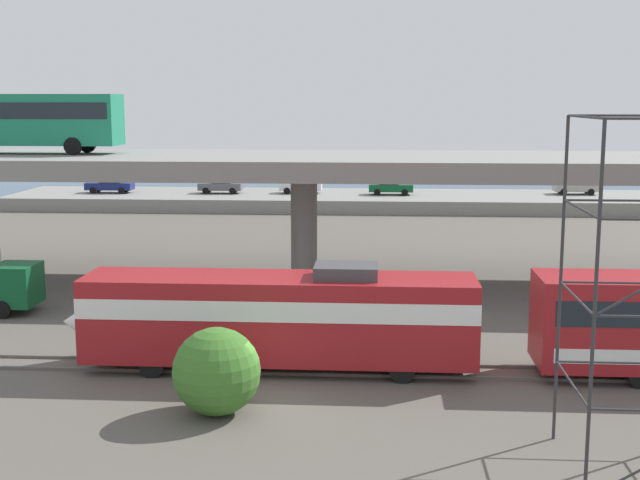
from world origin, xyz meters
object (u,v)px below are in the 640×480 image
at_px(parked_car_3, 221,185).
at_px(parked_car_4, 301,185).
at_px(transit_bus_on_overpass, 16,118).
at_px(parked_car_0, 110,185).
at_px(parked_car_1, 390,187).
at_px(parked_car_2, 576,186).
at_px(train_locomotive, 260,314).

height_order(parked_car_3, parked_car_4, same).
bearing_deg(transit_bus_on_overpass, parked_car_0, -80.78).
relative_size(parked_car_1, parked_car_2, 1.02).
xyz_separation_m(transit_bus_on_overpass, parked_car_2, (40.13, 35.93, -7.32)).
relative_size(train_locomotive, parked_car_3, 3.77).
relative_size(parked_car_0, parked_car_3, 1.08).
relative_size(parked_car_1, parked_car_4, 1.03).
distance_m(parked_car_2, parked_car_4, 26.80).
height_order(train_locomotive, parked_car_1, train_locomotive).
distance_m(parked_car_0, parked_car_4, 18.91).
distance_m(train_locomotive, parked_car_4, 51.67).
bearing_deg(parked_car_1, parked_car_3, 179.53).
bearing_deg(parked_car_0, parked_car_2, -177.79).
relative_size(transit_bus_on_overpass, parked_car_2, 2.87).
height_order(transit_bus_on_overpass, parked_car_2, transit_bus_on_overpass).
xyz_separation_m(parked_car_0, parked_car_3, (11.01, 0.35, -0.00)).
xyz_separation_m(parked_car_2, parked_car_3, (-34.66, -1.42, -0.00)).
bearing_deg(parked_car_1, parked_car_2, 4.93).
bearing_deg(parked_car_1, parked_car_0, -179.56).
bearing_deg(parked_car_0, parked_car_3, -178.20).
distance_m(train_locomotive, transit_bus_on_overpass, 24.33).
relative_size(parked_car_0, parked_car_2, 1.10).
distance_m(parked_car_1, parked_car_4, 8.78).
relative_size(train_locomotive, parked_car_4, 3.89).
distance_m(parked_car_2, parked_car_3, 34.69).
relative_size(parked_car_3, parked_car_4, 1.03).
bearing_deg(parked_car_3, parked_car_2, -177.66).
relative_size(train_locomotive, parked_car_2, 3.85).
bearing_deg(parked_car_4, parked_car_3, 4.05).
xyz_separation_m(parked_car_0, parked_car_1, (27.65, 0.21, -0.00)).
height_order(train_locomotive, parked_car_3, train_locomotive).
relative_size(transit_bus_on_overpass, parked_car_4, 2.90).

